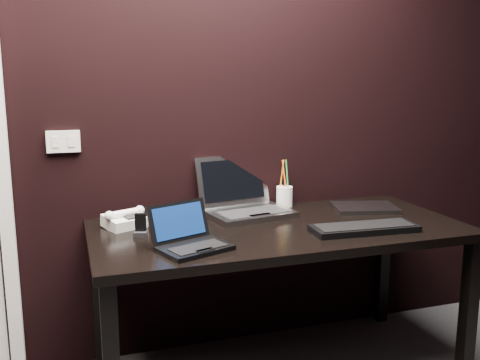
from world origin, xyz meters
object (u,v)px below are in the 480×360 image
object	(u,v)px
netbook	(190,240)
pen_cup	(284,195)
desk	(279,242)
silver_laptop	(245,204)
mobile_phone	(141,227)
desk_phone	(124,220)
ext_keyboard	(364,228)
closed_laptop	(365,208)

from	to	relation	value
netbook	pen_cup	size ratio (longest dim) A/B	1.34
desk	silver_laptop	xyz separation A→B (m)	(-0.08, 0.26, 0.13)
mobile_phone	pen_cup	distance (m)	0.85
silver_laptop	desk_phone	xyz separation A→B (m)	(-0.60, -0.06, -0.02)
ext_keyboard	pen_cup	xyz separation A→B (m)	(-0.15, 0.54, 0.04)
netbook	ext_keyboard	size ratio (longest dim) A/B	0.69
closed_laptop	desk_phone	size ratio (longest dim) A/B	1.74
desk	ext_keyboard	size ratio (longest dim) A/B	3.49
netbook	closed_laptop	world-z (taller)	netbook
ext_keyboard	closed_laptop	bearing A→B (deg)	58.44
desk	ext_keyboard	xyz separation A→B (m)	(0.33, -0.20, 0.09)
netbook	ext_keyboard	bearing A→B (deg)	-0.23
silver_laptop	pen_cup	distance (m)	0.27
desk	closed_laptop	bearing A→B (deg)	14.86
silver_laptop	ext_keyboard	bearing A→B (deg)	-48.43
desk_phone	pen_cup	size ratio (longest dim) A/B	0.84
pen_cup	ext_keyboard	bearing A→B (deg)	-74.16
desk_phone	pen_cup	xyz separation A→B (m)	(0.85, 0.15, 0.02)
silver_laptop	mobile_phone	distance (m)	0.59
desk_phone	mobile_phone	world-z (taller)	mobile_phone
mobile_phone	desk_phone	bearing A→B (deg)	108.69
silver_laptop	pen_cup	world-z (taller)	silver_laptop
closed_laptop	desk_phone	world-z (taller)	desk_phone
closed_laptop	desk	bearing A→B (deg)	-165.14
closed_laptop	mobile_phone	bearing A→B (deg)	-175.08
netbook	desk	bearing A→B (deg)	23.14
closed_laptop	mobile_phone	world-z (taller)	mobile_phone
mobile_phone	pen_cup	bearing A→B (deg)	20.69
desk	closed_laptop	size ratio (longest dim) A/B	4.67
closed_laptop	pen_cup	bearing A→B (deg)	151.16
silver_laptop	closed_laptop	bearing A→B (deg)	-10.42
desk	netbook	size ratio (longest dim) A/B	5.09
desk	ext_keyboard	distance (m)	0.39
silver_laptop	desk_phone	world-z (taller)	silver_laptop
closed_laptop	mobile_phone	size ratio (longest dim) A/B	3.75
mobile_phone	pen_cup	xyz separation A→B (m)	(0.80, 0.30, 0.02)
pen_cup	netbook	bearing A→B (deg)	-139.52
desk	ext_keyboard	bearing A→B (deg)	-31.65
ext_keyboard	pen_cup	world-z (taller)	pen_cup
ext_keyboard	desk_phone	bearing A→B (deg)	158.46
desk_phone	mobile_phone	bearing A→B (deg)	-71.31
mobile_phone	silver_laptop	bearing A→B (deg)	21.31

